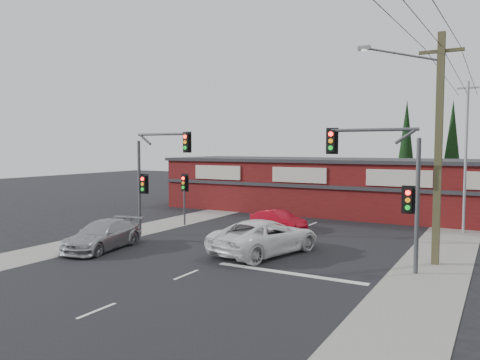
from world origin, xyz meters
The scene contains 18 objects.
ground centered at (0.00, 0.00, 0.00)m, with size 120.00×120.00×0.00m, color black.
road_strip centered at (0.00, 5.00, 0.01)m, with size 14.00×70.00×0.01m, color black.
verge_left centered at (-8.50, 5.00, 0.01)m, with size 3.00×70.00×0.02m, color gray.
verge_right centered at (8.50, 5.00, 0.01)m, with size 3.00×70.00×0.02m, color gray.
stop_line centered at (3.50, -1.50, 0.01)m, with size 6.50×0.35×0.01m, color silver.
white_suv centered at (1.07, 1.25, 0.83)m, with size 2.75×5.96×1.66m, color white.
silver_suv centered at (-6.47, -1.93, 0.71)m, with size 2.00×4.91×1.43m, color #A7AAAD.
red_sedan centered at (-1.10, 7.45, 0.61)m, with size 1.29×3.69×1.22m, color #A70A19.
lane_dashes centered at (0.00, 10.54, 0.01)m, with size 0.12×58.68×0.01m.
shop_building centered at (-0.99, 16.99, 2.13)m, with size 27.30×8.40×4.22m.
conifer_near centered at (3.50, 24.00, 5.48)m, with size 1.80×1.80×9.25m.
conifer_far centered at (7.00, 26.00, 5.48)m, with size 1.80×1.80×9.25m.
traffic_mast_left centered at (-6.43, 2.00, 3.93)m, with size 3.77×0.27×5.97m.
traffic_mast_right centered at (6.86, 1.00, 3.95)m, with size 3.96×0.27×5.97m.
pedestal_signal centered at (-7.20, 6.01, 2.41)m, with size 0.55×0.27×3.38m.
utility_pole centered at (8.36, 2.99, 5.40)m, with size 4.38×0.59×10.00m.
steel_pole centered at (9.00, 12.00, 4.70)m, with size 1.20×0.16×9.00m.
power_lines centered at (8.47, -2.47, 9.04)m, with size 2.01×29.00×1.22m.
Camera 1 is at (10.95, -18.75, 5.14)m, focal length 35.00 mm.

